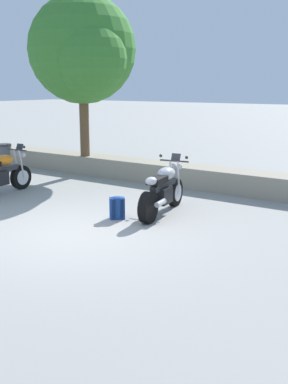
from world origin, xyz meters
TOP-DOWN VIEW (x-y plane):
  - ground_plane at (0.00, 0.00)m, footprint 120.00×120.00m
  - stone_wall at (0.00, 4.80)m, footprint 36.00×0.80m
  - motorcycle_orange_near_left at (-3.58, 1.36)m, footprint 0.67×2.07m
  - motorcycle_silver_centre at (0.70, 2.10)m, footprint 0.75×2.06m
  - rider_backpack at (0.14, 1.24)m, footprint 0.35×0.35m
  - leafy_tree_far_left at (-3.48, 4.50)m, footprint 3.26×3.11m
  - trash_bin at (-6.00, 3.51)m, footprint 0.46×0.46m

SIDE VIEW (x-z plane):
  - ground_plane at x=0.00m, z-range 0.00..0.00m
  - rider_backpack at x=0.14m, z-range 0.01..0.48m
  - stone_wall at x=0.00m, z-range 0.00..0.55m
  - trash_bin at x=-6.00m, z-range 0.00..0.86m
  - motorcycle_orange_near_left at x=-3.58m, z-range -0.10..1.07m
  - motorcycle_silver_centre at x=0.70m, z-range -0.10..1.07m
  - leafy_tree_far_left at x=-3.48m, z-range 1.25..5.90m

